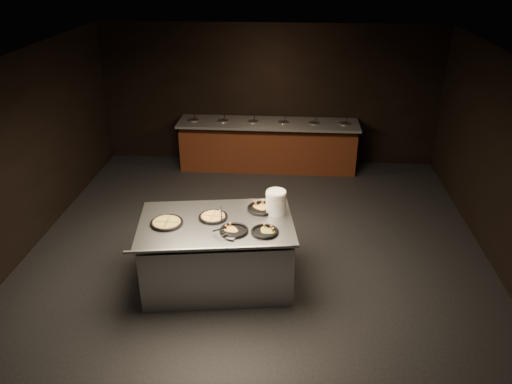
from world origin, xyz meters
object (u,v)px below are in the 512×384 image
(serving_counter, at_px, (217,254))
(pan_veggie_whole, at_px, (167,222))
(pan_cheese_whole, at_px, (213,217))
(plate_stack, at_px, (276,202))

(serving_counter, height_order, pan_veggie_whole, pan_veggie_whole)
(serving_counter, relative_size, pan_cheese_whole, 5.61)
(pan_veggie_whole, bearing_deg, pan_cheese_whole, 19.10)
(plate_stack, relative_size, pan_cheese_whole, 0.82)
(pan_veggie_whole, distance_m, pan_cheese_whole, 0.62)
(serving_counter, distance_m, plate_stack, 1.08)
(serving_counter, height_order, plate_stack, plate_stack)
(serving_counter, relative_size, pan_veggie_whole, 5.08)
(serving_counter, height_order, pan_cheese_whole, pan_cheese_whole)
(plate_stack, xyz_separation_m, pan_cheese_whole, (-0.83, -0.21, -0.14))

